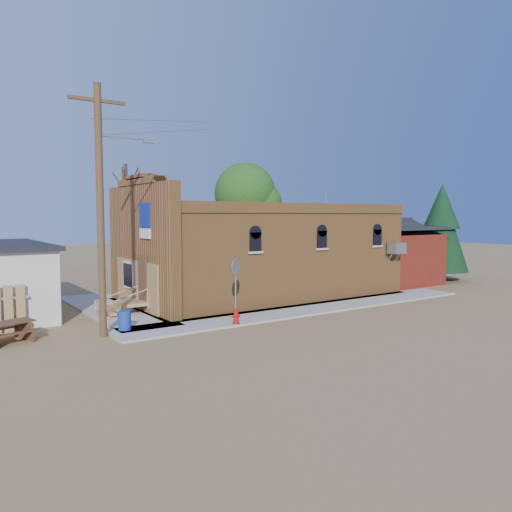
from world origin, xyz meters
TOP-DOWN VIEW (x-y plane):
  - ground at (0.00, 0.00)m, footprint 120.00×120.00m
  - sidewalk_south at (1.50, 0.90)m, footprint 19.00×2.20m
  - sidewalk_west at (-6.30, 6.00)m, footprint 2.60×10.00m
  - brick_bar at (1.64, 5.49)m, footprint 16.40×7.97m
  - red_shed at (11.50, 5.50)m, footprint 5.40×6.40m
  - utility_pole at (-8.14, 1.20)m, footprint 3.12×0.26m
  - tree_bare_near at (-3.00, 13.00)m, footprint 2.80×2.80m
  - tree_leafy at (6.00, 13.50)m, footprint 4.40×4.40m
  - evergreen_tree at (15.50, 4.00)m, footprint 3.60×3.60m
  - fire_hydrant at (-3.27, -0.00)m, footprint 0.36×0.34m
  - stop_sign at (-3.29, 0.00)m, footprint 0.63×0.45m
  - trash_barrel at (-7.30, 1.50)m, footprint 0.52×0.52m
  - picnic_table at (-11.21, 2.25)m, footprint 2.03×1.74m

SIDE VIEW (x-z plane):
  - ground at x=0.00m, z-range 0.00..0.00m
  - sidewalk_south at x=1.50m, z-range 0.00..0.08m
  - sidewalk_west at x=-6.30m, z-range 0.00..0.08m
  - fire_hydrant at x=-3.27m, z-range 0.08..0.72m
  - trash_barrel at x=-7.30m, z-range 0.08..0.81m
  - picnic_table at x=-11.21m, z-range 0.11..0.83m
  - stop_sign at x=-3.29m, z-range 0.79..3.44m
  - red_shed at x=11.50m, z-range 0.12..4.42m
  - brick_bar at x=1.64m, z-range -0.81..5.49m
  - evergreen_tree at x=15.50m, z-range 0.46..6.96m
  - utility_pole at x=-8.14m, z-range 0.27..9.27m
  - tree_leafy at x=6.00m, z-range 1.86..10.01m
  - tree_bare_near at x=-3.00m, z-range 2.14..9.79m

